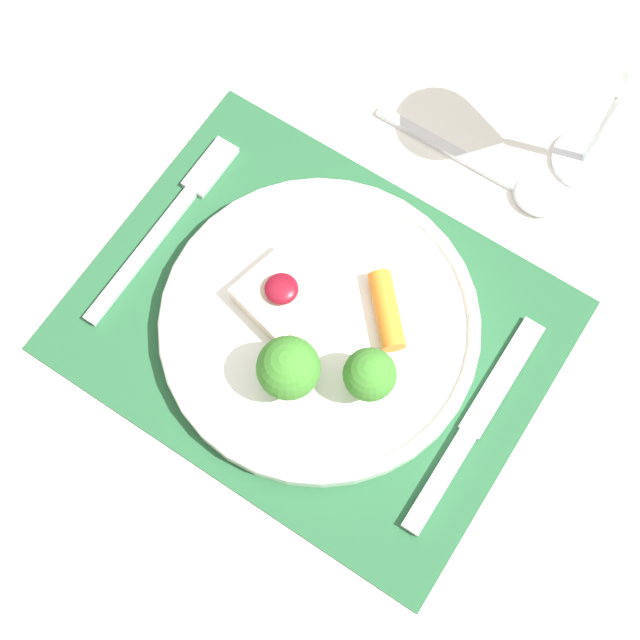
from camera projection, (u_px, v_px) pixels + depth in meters
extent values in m
plane|color=gray|center=(317.00, 471.00, 1.47)|extent=(8.00, 8.00, 0.00)
cube|color=white|center=(314.00, 332.00, 0.80)|extent=(1.26, 1.28, 0.03)
cube|color=#235633|center=(314.00, 326.00, 0.78)|extent=(0.40, 0.31, 0.00)
cylinder|color=white|center=(320.00, 325.00, 0.77)|extent=(0.28, 0.28, 0.02)
torus|color=white|center=(320.00, 322.00, 0.77)|extent=(0.28, 0.28, 0.01)
cube|color=beige|center=(280.00, 299.00, 0.76)|extent=(0.08, 0.08, 0.02)
ellipsoid|color=maroon|center=(279.00, 292.00, 0.75)|extent=(0.03, 0.03, 0.01)
cylinder|color=#84B256|center=(289.00, 377.00, 0.74)|extent=(0.01, 0.01, 0.02)
sphere|color=#387A28|center=(288.00, 368.00, 0.71)|extent=(0.05, 0.05, 0.05)
cylinder|color=#84B256|center=(368.00, 383.00, 0.74)|extent=(0.01, 0.01, 0.02)
sphere|color=#387A28|center=(370.00, 375.00, 0.72)|extent=(0.04, 0.04, 0.04)
cylinder|color=orange|center=(387.00, 310.00, 0.76)|extent=(0.06, 0.06, 0.02)
cube|color=silver|center=(142.00, 255.00, 0.80)|extent=(0.01, 0.15, 0.01)
cube|color=silver|center=(210.00, 167.00, 0.83)|extent=(0.02, 0.06, 0.01)
cube|color=silver|center=(439.00, 481.00, 0.73)|extent=(0.02, 0.10, 0.01)
cube|color=silver|center=(502.00, 377.00, 0.76)|extent=(0.02, 0.12, 0.00)
cube|color=silver|center=(447.00, 149.00, 0.84)|extent=(0.15, 0.01, 0.01)
ellipsoid|color=silver|center=(538.00, 197.00, 0.82)|extent=(0.05, 0.04, 0.01)
cylinder|color=white|center=(585.00, 160.00, 0.84)|extent=(0.06, 0.06, 0.01)
cylinder|color=white|center=(601.00, 130.00, 0.79)|extent=(0.01, 0.01, 0.10)
cone|color=white|center=(639.00, 63.00, 0.70)|extent=(0.08, 0.08, 0.10)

